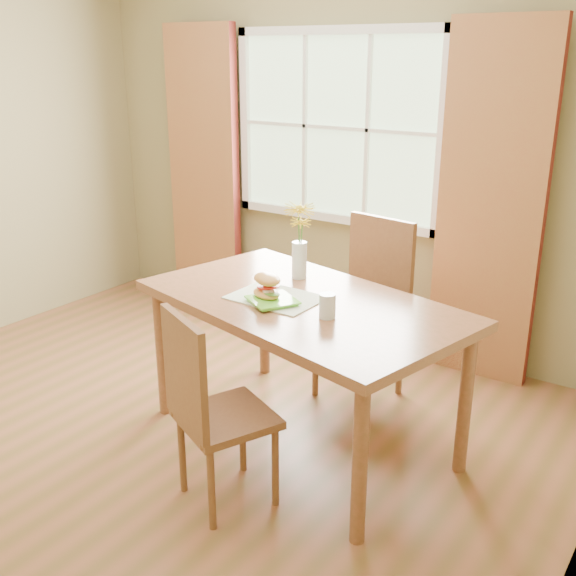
% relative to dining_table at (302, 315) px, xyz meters
% --- Properties ---
extents(room, '(4.24, 3.84, 2.74)m').
position_rel_dining_table_xyz_m(room, '(-0.66, -0.45, 0.62)').
color(room, brown).
rests_on(room, ground).
extents(window, '(1.62, 0.06, 1.32)m').
position_rel_dining_table_xyz_m(window, '(-0.66, 1.42, 0.77)').
color(window, '#A5C796').
rests_on(window, room).
extents(curtain_left, '(0.65, 0.08, 2.20)m').
position_rel_dining_table_xyz_m(curtain_left, '(-1.81, 1.33, 0.37)').
color(curtain_left, maroon).
rests_on(curtain_left, room).
extents(curtain_right, '(0.65, 0.08, 2.20)m').
position_rel_dining_table_xyz_m(curtain_right, '(0.49, 1.33, 0.37)').
color(curtain_right, maroon).
rests_on(curtain_right, room).
extents(dining_table, '(1.83, 1.28, 0.81)m').
position_rel_dining_table_xyz_m(dining_table, '(0.00, 0.00, 0.00)').
color(dining_table, brown).
rests_on(dining_table, room).
extents(chair_near, '(0.53, 0.53, 0.96)m').
position_rel_dining_table_xyz_m(chair_near, '(-0.03, -0.70, -0.20)').
color(chair_near, brown).
rests_on(chair_near, room).
extents(chair_far, '(0.51, 0.51, 1.08)m').
position_rel_dining_table_xyz_m(chair_far, '(0.01, 0.71, -0.14)').
color(chair_far, brown).
rests_on(chair_far, room).
extents(placemat, '(0.46, 0.34, 0.01)m').
position_rel_dining_table_xyz_m(placemat, '(-0.12, -0.06, 0.09)').
color(placemat, beige).
rests_on(placemat, dining_table).
extents(plate, '(0.29, 0.29, 0.01)m').
position_rel_dining_table_xyz_m(plate, '(-0.09, -0.14, 0.10)').
color(plate, '#66CF33').
rests_on(plate, placemat).
extents(croissant_sandwich, '(0.20, 0.17, 0.13)m').
position_rel_dining_table_xyz_m(croissant_sandwich, '(-0.13, -0.12, 0.16)').
color(croissant_sandwich, '#F5A453').
rests_on(croissant_sandwich, plate).
extents(water_glass, '(0.08, 0.08, 0.12)m').
position_rel_dining_table_xyz_m(water_glass, '(0.23, -0.14, 0.14)').
color(water_glass, silver).
rests_on(water_glass, dining_table).
extents(flower_vase, '(0.17, 0.17, 0.42)m').
position_rel_dining_table_xyz_m(flower_vase, '(-0.20, 0.27, 0.34)').
color(flower_vase, silver).
rests_on(flower_vase, dining_table).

